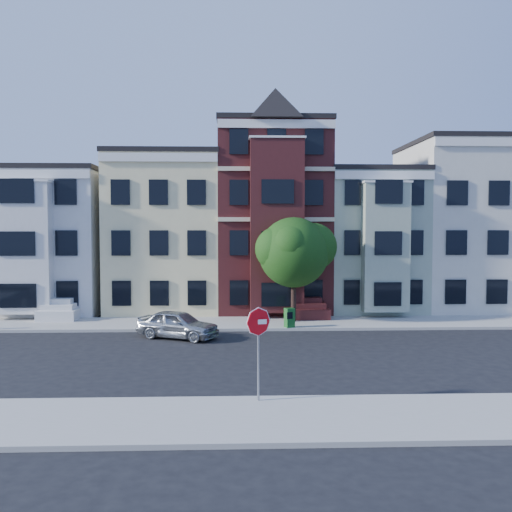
{
  "coord_description": "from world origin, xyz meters",
  "views": [
    {
      "loc": [
        -2.47,
        -24.08,
        5.64
      ],
      "look_at": [
        -1.49,
        2.68,
        4.2
      ],
      "focal_mm": 40.0,
      "sensor_mm": 36.0,
      "label": 1
    }
  ],
  "objects_px": {
    "stop_sign": "(258,348)",
    "street_tree": "(294,257)",
    "newspaper_box": "(289,318)",
    "parked_car": "(178,324)"
  },
  "relations": [
    {
      "from": "street_tree",
      "to": "newspaper_box",
      "type": "xyz_separation_m",
      "value": [
        -0.42,
        -1.88,
        -3.16
      ]
    },
    {
      "from": "street_tree",
      "to": "parked_car",
      "type": "bearing_deg",
      "value": -147.62
    },
    {
      "from": "newspaper_box",
      "to": "stop_sign",
      "type": "height_order",
      "value": "stop_sign"
    },
    {
      "from": "stop_sign",
      "to": "newspaper_box",
      "type": "bearing_deg",
      "value": 69.87
    },
    {
      "from": "street_tree",
      "to": "parked_car",
      "type": "xyz_separation_m",
      "value": [
        -6.21,
        -3.94,
        -3.12
      ]
    },
    {
      "from": "street_tree",
      "to": "parked_car",
      "type": "relative_size",
      "value": 1.77
    },
    {
      "from": "parked_car",
      "to": "newspaper_box",
      "type": "distance_m",
      "value": 6.15
    },
    {
      "from": "parked_car",
      "to": "street_tree",
      "type": "bearing_deg",
      "value": -32.73
    },
    {
      "from": "street_tree",
      "to": "newspaper_box",
      "type": "distance_m",
      "value": 3.7
    },
    {
      "from": "stop_sign",
      "to": "street_tree",
      "type": "bearing_deg",
      "value": 69.52
    }
  ]
}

